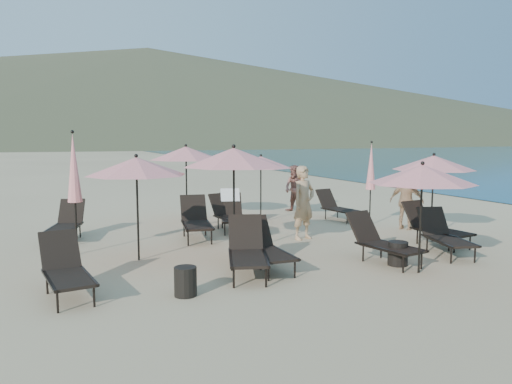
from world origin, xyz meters
name	(u,v)px	position (x,y,z in m)	size (l,w,h in m)	color
ground	(363,259)	(0.00, 0.00, 0.00)	(800.00, 800.00, 0.00)	#D6BA8C
volcanic_headland	(166,96)	(71.37, 302.62, 26.49)	(690.00, 690.00, 55.00)	brown
lounger_0	(66,269)	(-5.85, -0.01, 0.45)	(0.81, 1.73, 0.96)	black
lounger_1	(265,246)	(-2.20, 0.14, 0.45)	(0.70, 1.69, 0.95)	black
lounger_2	(247,249)	(-2.67, -0.06, 0.48)	(1.23, 1.89, 1.02)	black
lounger_3	(382,241)	(0.19, -0.37, 0.45)	(0.89, 1.76, 0.97)	black
lounger_4	(444,234)	(1.87, -0.37, 0.45)	(1.07, 1.77, 0.95)	black
lounger_5	(434,226)	(2.38, 0.46, 0.46)	(0.82, 1.76, 0.98)	black
lounger_6	(67,222)	(-5.56, 4.63, 0.44)	(1.10, 1.75, 0.95)	black
lounger_7	(196,219)	(-2.56, 3.51, 0.48)	(1.00, 1.87, 1.02)	black
lounger_8	(231,214)	(-1.34, 4.22, 0.44)	(0.89, 1.72, 0.94)	black
lounger_9	(232,211)	(-1.28, 4.28, 0.51)	(1.07, 1.81, 1.07)	black
lounger_10	(337,206)	(2.23, 4.39, 0.42)	(0.81, 1.63, 0.90)	black
umbrella_open_0	(136,166)	(-4.32, 1.85, 1.96)	(2.06, 2.06, 2.22)	black
umbrella_open_1	(234,157)	(-2.33, 1.47, 2.12)	(2.23, 2.23, 2.40)	black
umbrella_open_2	(434,163)	(2.85, 1.05, 1.91)	(2.01, 2.01, 2.16)	black
umbrella_open_3	(186,153)	(-2.10, 5.92, 2.06)	(2.17, 2.17, 2.33)	black
umbrella_open_4	(261,162)	(-0.09, 4.96, 1.80)	(1.89, 1.89, 2.04)	black
umbrella_open_5	(422,174)	(0.33, -1.30, 1.87)	(1.97, 1.97, 2.12)	black
umbrella_closed_0	(371,167)	(2.58, 3.21, 1.69)	(0.28, 0.28, 2.43)	black
umbrella_closed_1	(74,169)	(-5.46, 2.90, 1.88)	(0.32, 0.32, 2.70)	black
side_table_0	(185,281)	(-4.08, -0.82, 0.24)	(0.37, 0.37, 0.48)	black
side_table_1	(398,253)	(0.34, -0.69, 0.24)	(0.40, 0.40, 0.48)	black
beachgoer_a	(304,203)	(-0.13, 2.29, 0.92)	(0.67, 0.44, 1.84)	tan
beachgoer_b	(295,189)	(1.76, 6.24, 0.80)	(0.78, 0.60, 1.60)	#8C5548
beachgoer_c	(407,201)	(3.11, 2.28, 0.79)	(0.92, 0.38, 1.57)	tan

